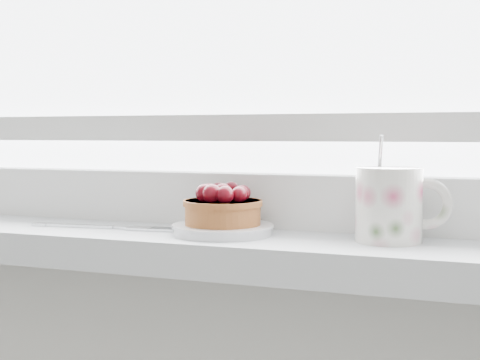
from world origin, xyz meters
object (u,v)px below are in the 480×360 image
at_px(raspberry_tart, 223,206).
at_px(floral_mug, 391,203).
at_px(fork, 102,227).
at_px(saucer, 223,229).

bearing_deg(raspberry_tart, floral_mug, 4.22).
xyz_separation_m(raspberry_tart, fork, (-0.17, -0.01, -0.03)).
bearing_deg(raspberry_tart, saucer, 25.87).
relative_size(raspberry_tart, floral_mug, 0.80).
relative_size(saucer, fork, 0.61).
bearing_deg(saucer, floral_mug, 4.19).
bearing_deg(fork, raspberry_tart, 1.76).
bearing_deg(saucer, fork, -178.19).
bearing_deg(saucer, raspberry_tart, -154.13).
xyz_separation_m(raspberry_tart, floral_mug, (0.20, 0.01, 0.01)).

